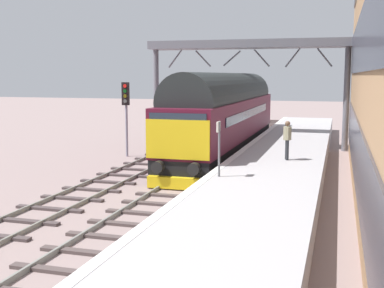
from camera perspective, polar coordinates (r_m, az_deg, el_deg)
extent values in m
plane|color=gray|center=(22.60, 0.37, -3.79)|extent=(140.00, 140.00, 0.00)
cube|color=gray|center=(22.79, -1.37, -3.50)|extent=(0.07, 60.00, 0.15)
cube|color=gray|center=(22.40, 2.13, -3.70)|extent=(0.07, 60.00, 0.15)
cube|color=#4D403F|center=(12.38, -14.91, -13.76)|extent=(2.50, 0.26, 0.09)
cube|color=#4D403F|center=(13.41, -12.03, -11.96)|extent=(2.50, 0.26, 0.09)
cube|color=#4D403F|center=(14.48, -9.59, -10.39)|extent=(2.50, 0.26, 0.09)
cube|color=#4D403F|center=(15.59, -7.52, -9.03)|extent=(2.50, 0.26, 0.09)
cube|color=#4D403F|center=(16.71, -5.74, -7.84)|extent=(2.50, 0.26, 0.09)
cube|color=#4D403F|center=(17.86, -4.19, -6.80)|extent=(2.50, 0.26, 0.09)
cube|color=#4D403F|center=(19.03, -2.83, -5.87)|extent=(2.50, 0.26, 0.09)
cube|color=#4D403F|center=(20.20, -1.64, -5.06)|extent=(2.50, 0.26, 0.09)
cube|color=#4D403F|center=(21.39, -0.58, -4.33)|extent=(2.50, 0.26, 0.09)
cube|color=#4D403F|center=(22.59, 0.37, -3.68)|extent=(2.50, 0.26, 0.09)
cube|color=#4D403F|center=(23.80, 1.21, -3.09)|extent=(2.50, 0.26, 0.09)
cube|color=#4D403F|center=(25.01, 1.98, -2.56)|extent=(2.50, 0.26, 0.09)
cube|color=#4D403F|center=(26.23, 2.67, -2.07)|extent=(2.50, 0.26, 0.09)
cube|color=#4D403F|center=(27.45, 3.31, -1.63)|extent=(2.50, 0.26, 0.09)
cube|color=#4D403F|center=(28.68, 3.88, -1.23)|extent=(2.50, 0.26, 0.09)
cube|color=#4D403F|center=(29.92, 4.41, -0.86)|extent=(2.50, 0.26, 0.09)
cube|color=#4D403F|center=(31.15, 4.90, -0.52)|extent=(2.50, 0.26, 0.09)
cube|color=#4D403F|center=(32.39, 5.35, -0.21)|extent=(2.50, 0.26, 0.09)
cube|color=#4D403F|center=(33.64, 5.77, 0.08)|extent=(2.50, 0.26, 0.09)
cube|color=#4D403F|center=(34.88, 6.16, 0.35)|extent=(2.50, 0.26, 0.09)
cube|color=#4D403F|center=(36.13, 6.52, 0.60)|extent=(2.50, 0.26, 0.09)
cube|color=#4D403F|center=(37.38, 6.85, 0.84)|extent=(2.50, 0.26, 0.09)
cube|color=#4D403F|center=(38.63, 7.17, 1.06)|extent=(2.50, 0.26, 0.09)
cube|color=#4D403F|center=(39.88, 7.46, 1.26)|extent=(2.50, 0.26, 0.09)
cube|color=#4D403F|center=(41.13, 7.74, 1.46)|extent=(2.50, 0.26, 0.09)
cube|color=#4D403F|center=(42.39, 8.00, 1.64)|extent=(2.50, 0.26, 0.09)
cube|color=#4D403F|center=(43.65, 8.25, 1.81)|extent=(2.50, 0.26, 0.09)
cube|color=#4D403F|center=(44.90, 8.48, 1.97)|extent=(2.50, 0.26, 0.09)
cube|color=#4D403F|center=(46.16, 8.70, 2.12)|extent=(2.50, 0.26, 0.09)
cube|color=#4D403F|center=(47.42, 8.91, 2.27)|extent=(2.50, 0.26, 0.09)
cube|color=#4D403F|center=(48.68, 9.11, 2.41)|extent=(2.50, 0.26, 0.09)
cube|color=#4D403F|center=(49.94, 9.29, 2.54)|extent=(2.50, 0.26, 0.09)
cube|color=#4D403F|center=(51.21, 9.47, 2.66)|extent=(2.50, 0.26, 0.09)
cube|color=gray|center=(23.95, -8.73, -3.04)|extent=(0.07, 60.00, 0.15)
cube|color=gray|center=(23.38, -5.54, -3.24)|extent=(0.07, 60.00, 0.15)
cube|color=#463B3B|center=(16.64, -18.66, -8.29)|extent=(2.50, 0.26, 0.09)
cube|color=#463B3B|center=(17.84, -15.88, -7.10)|extent=(2.50, 0.26, 0.09)
cube|color=#463B3B|center=(19.08, -13.48, -6.05)|extent=(2.50, 0.26, 0.09)
cube|color=#463B3B|center=(20.36, -11.37, -5.11)|extent=(2.50, 0.26, 0.09)
cube|color=#463B3B|center=(21.66, -9.53, -4.28)|extent=(2.50, 0.26, 0.09)
cube|color=#463B3B|center=(22.99, -7.90, -3.55)|extent=(2.50, 0.26, 0.09)
cube|color=#463B3B|center=(24.34, -6.45, -2.89)|extent=(2.50, 0.26, 0.09)
cube|color=#463B3B|center=(25.70, -5.16, -2.30)|extent=(2.50, 0.26, 0.09)
cube|color=#463B3B|center=(27.08, -3.99, -1.77)|extent=(2.50, 0.26, 0.09)
cube|color=#463B3B|center=(28.48, -2.95, -1.29)|extent=(2.50, 0.26, 0.09)
cube|color=#463B3B|center=(29.88, -1.99, -0.86)|extent=(2.50, 0.26, 0.09)
cube|color=#463B3B|center=(31.29, -1.13, -0.46)|extent=(2.50, 0.26, 0.09)
cube|color=#463B3B|center=(32.71, -0.34, -0.10)|extent=(2.50, 0.26, 0.09)
cube|color=#463B3B|center=(34.14, 0.38, 0.24)|extent=(2.50, 0.26, 0.09)
cube|color=#463B3B|center=(35.57, 1.05, 0.54)|extent=(2.50, 0.26, 0.09)
cube|color=#463B3B|center=(37.01, 1.66, 0.82)|extent=(2.50, 0.26, 0.09)
cube|color=#463B3B|center=(38.45, 2.23, 1.08)|extent=(2.50, 0.26, 0.09)
cube|color=#463B3B|center=(39.90, 2.76, 1.32)|extent=(2.50, 0.26, 0.09)
cube|color=#463B3B|center=(41.35, 3.25, 1.55)|extent=(2.50, 0.26, 0.09)
cube|color=#463B3B|center=(42.80, 3.70, 1.76)|extent=(2.50, 0.26, 0.09)
cube|color=#463B3B|center=(44.26, 4.13, 1.95)|extent=(2.50, 0.26, 0.09)
cube|color=#463B3B|center=(45.72, 4.53, 2.14)|extent=(2.50, 0.26, 0.09)
cube|color=#463B3B|center=(47.18, 4.91, 2.31)|extent=(2.50, 0.26, 0.09)
cube|color=#463B3B|center=(48.64, 5.26, 2.47)|extent=(2.50, 0.26, 0.09)
cube|color=#463B3B|center=(50.11, 5.59, 2.62)|extent=(2.50, 0.26, 0.09)
cube|color=#463B3B|center=(51.58, 5.90, 2.76)|extent=(2.50, 0.26, 0.09)
cube|color=#ADAAAC|center=(21.80, 9.51, -2.98)|extent=(4.00, 44.00, 1.00)
cube|color=silver|center=(22.01, 4.75, -1.47)|extent=(0.30, 44.00, 0.01)
cube|color=#2C2F3B|center=(17.79, 18.17, -0.77)|extent=(0.06, 25.78, 2.05)
cube|color=#2C2F3B|center=(17.65, 18.68, 11.05)|extent=(0.06, 25.78, 2.05)
cube|color=black|center=(28.40, 3.82, 0.26)|extent=(2.56, 17.47, 0.60)
cube|color=#521124|center=(28.25, 3.84, 2.97)|extent=(2.70, 17.47, 2.10)
cylinder|color=#212626|center=(28.17, 3.87, 5.47)|extent=(2.56, 16.07, 2.57)
cube|color=yellow|center=(19.84, -1.68, 0.50)|extent=(2.65, 0.08, 1.58)
cube|color=#232D3D|center=(19.78, -1.67, 2.60)|extent=(2.38, 0.04, 0.64)
cube|color=#232D3D|center=(27.96, 6.59, 3.51)|extent=(0.04, 12.23, 0.44)
cylinder|color=black|center=(20.06, -3.89, -2.62)|extent=(0.48, 0.35, 0.48)
cylinder|color=black|center=(19.59, 0.23, -2.84)|extent=(0.48, 0.35, 0.48)
cube|color=yellow|center=(20.08, -1.71, -4.43)|extent=(2.43, 0.36, 0.47)
cylinder|color=black|center=(21.55, -0.38, -2.95)|extent=(1.64, 1.04, 1.04)
cylinder|color=black|center=(22.58, 0.43, -2.45)|extent=(1.64, 1.04, 1.04)
cylinder|color=black|center=(23.63, 1.16, -2.00)|extent=(1.64, 1.04, 1.04)
cylinder|color=black|center=(33.31, 5.69, 0.83)|extent=(1.64, 1.04, 1.04)
cylinder|color=black|center=(34.38, 6.03, 1.04)|extent=(1.64, 1.04, 1.04)
cylinder|color=black|center=(35.46, 6.35, 1.24)|extent=(1.64, 1.04, 1.04)
cylinder|color=gray|center=(28.33, -7.46, 2.76)|extent=(0.14, 0.14, 4.17)
cube|color=black|center=(28.18, -7.56, 5.68)|extent=(0.44, 0.10, 1.27)
cylinder|color=red|center=(28.12, -7.63, 6.57)|extent=(0.20, 0.06, 0.20)
cylinder|color=#0A3E13|center=(28.12, -7.62, 5.99)|extent=(0.20, 0.06, 0.20)
cylinder|color=#53470A|center=(28.13, -7.61, 5.43)|extent=(0.20, 0.06, 0.20)
cylinder|color=#50504E|center=(28.15, -7.60, 4.86)|extent=(0.20, 0.06, 0.20)
cylinder|color=slate|center=(17.60, 3.10, -0.58)|extent=(0.08, 0.08, 1.94)
cube|color=white|center=(17.51, 3.03, 1.98)|extent=(0.05, 0.44, 0.36)
cube|color=black|center=(17.52, 2.94, 1.98)|extent=(0.01, 0.20, 0.24)
cylinder|color=#282B2F|center=(21.43, 10.78, -0.68)|extent=(0.13, 0.13, 0.84)
cylinder|color=#282B2F|center=(21.62, 10.70, -0.60)|extent=(0.13, 0.13, 0.84)
cylinder|color=tan|center=(21.44, 10.79, 1.21)|extent=(0.41, 0.41, 0.56)
sphere|color=brown|center=(21.39, 10.82, 2.30)|extent=(0.22, 0.22, 0.22)
cylinder|color=tan|center=(21.23, 10.87, 1.14)|extent=(0.09, 0.09, 0.52)
cylinder|color=tan|center=(21.64, 10.71, 1.27)|extent=(0.09, 0.09, 0.52)
cylinder|color=slate|center=(33.57, -4.09, 5.33)|extent=(0.36, 0.36, 6.21)
cylinder|color=slate|center=(31.46, 17.14, 4.84)|extent=(0.36, 0.36, 6.21)
cube|color=slate|center=(31.99, 6.27, 11.20)|extent=(12.52, 2.00, 0.50)
cylinder|color=slate|center=(33.11, -1.93, 9.65)|extent=(0.95, 0.10, 1.16)
cylinder|color=slate|center=(32.57, 1.27, 9.68)|extent=(1.05, 0.10, 1.07)
cylinder|color=slate|center=(32.13, 4.57, 9.68)|extent=(1.13, 0.10, 0.98)
cylinder|color=slate|center=(31.80, 7.94, 9.66)|extent=(1.02, 0.10, 1.10)
cylinder|color=slate|center=(31.57, 11.38, 9.59)|extent=(0.92, 0.10, 1.18)
cylinder|color=slate|center=(31.46, 14.85, 9.49)|extent=(0.95, 0.10, 1.15)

